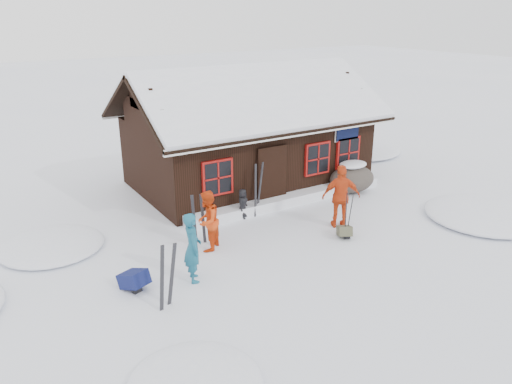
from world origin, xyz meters
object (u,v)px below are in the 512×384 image
Objects in this scene: skier_orange_left at (207,221)px; backpack_olive at (344,233)px; ski_poles at (348,216)px; ski_pair_left at (167,277)px; boulder at (352,178)px; skier_teal at (193,247)px; backpack_blue at (134,282)px; skier_orange_right at (341,196)px; skier_crouched at (243,204)px.

backpack_olive is at bearing 117.32° from skier_orange_left.
ski_pair_left is at bearing -174.46° from ski_poles.
boulder is at bearing 74.84° from backpack_olive.
boulder is (7.53, 2.67, -0.36)m from skier_teal.
backpack_blue is (-2.42, -0.93, -0.67)m from skier_orange_left.
skier_orange_right is at bearing -138.56° from boulder.
ski_pair_left is at bearing 3.48° from skier_orange_left.
skier_crouched is at bearing 7.47° from backpack_blue.
skier_crouched is at bearing -33.20° from skier_teal.
boulder is at bearing -38.03° from skier_crouched.
backpack_olive is at bearing -25.25° from backpack_blue.
skier_teal reaches higher than backpack_blue.
ski_poles reaches higher than backpack_blue.
ski_pair_left is (-8.49, -3.41, 0.21)m from boulder.
skier_orange_right is (4.07, -0.74, 0.13)m from skier_orange_left.
ski_pair_left is (-2.01, -2.02, -0.12)m from skier_orange_left.
backpack_blue is at bearing 170.36° from skier_crouched.
skier_orange_right is 1.37× the size of ski_poles.
skier_teal is at bearing 34.56° from skier_orange_right.
ski_poles is at bearing -25.70° from backpack_blue.
skier_orange_right is at bearing 2.35° from ski_pair_left.
backpack_blue is at bearing -165.41° from boulder.
ski_pair_left is (-0.96, -0.73, -0.15)m from skier_teal.
skier_orange_right reaches higher than backpack_blue.
skier_crouched is 0.68× the size of ski_poles.
skier_orange_right is at bearing 63.65° from ski_poles.
ski_poles is (1.78, -2.87, 0.19)m from skier_crouched.
backpack_olive is at bearing -76.79° from skier_teal.
skier_crouched is at bearing 179.81° from boulder.
boulder is (2.41, 2.13, -0.45)m from skier_orange_right.
skier_orange_left is 1.19× the size of ski_poles.
skier_orange_left is 2.67m from backpack_blue.
skier_orange_left is at bearing 158.50° from ski_poles.
backpack_olive is at bearing -96.10° from skier_crouched.
skier_orange_right is at bearing -82.84° from skier_crouched.
ski_pair_left is at bearing -90.21° from backpack_blue.
backpack_olive is at bearing -3.42° from ski_pair_left.
boulder reaches higher than backpack_olive.
ski_pair_left is at bearing -143.90° from backpack_olive.
skier_crouched is 1.48× the size of backpack_blue.
skier_orange_right is 6.22m from ski_pair_left.
skier_teal is 0.90× the size of skier_orange_right.
skier_orange_right is 1.14m from backpack_olive.
skier_teal is at bearing -35.32° from backpack_blue.
backpack_blue is (-6.49, -0.19, -0.80)m from skier_orange_right.
skier_crouched is at bearing 31.43° from ski_pair_left.
backpack_olive is (-2.81, -2.80, -0.38)m from boulder.
backpack_olive is at bearing 129.68° from ski_poles.
skier_teal is 5.15m from skier_orange_right.
skier_teal reaches higher than skier_crouched.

